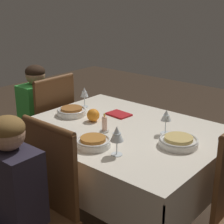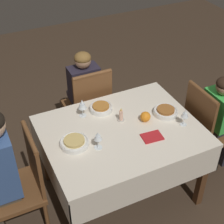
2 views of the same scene
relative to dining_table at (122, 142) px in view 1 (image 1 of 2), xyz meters
The scene contains 14 objects.
dining_table is the anchor object (origin of this frame).
chair_north 0.73m from the dining_table, 90.28° to the left, with size 0.42×0.43×0.96m.
chair_east 0.87m from the dining_table, ahead, with size 0.43×0.42×0.96m.
person_child_dark 0.89m from the dining_table, 90.23° to the left, with size 0.30×0.33×1.06m.
person_child_green 1.04m from the dining_table, ahead, with size 0.33×0.30×1.03m.
bowl_west 0.43m from the dining_table, behind, with size 0.23×0.23×0.06m.
wine_glass_west 0.35m from the dining_table, 155.98° to the right, with size 0.06×0.06×0.16m.
bowl_north 0.34m from the dining_table, 97.72° to the left, with size 0.20×0.20×0.06m.
wine_glass_north 0.44m from the dining_table, 124.66° to the left, with size 0.07×0.07×0.17m.
bowl_east 0.46m from the dining_table, ahead, with size 0.21×0.21×0.06m.
wine_glass_east 0.57m from the dining_table, 18.25° to the right, with size 0.06×0.06×0.16m.
candle_centerpiece 0.19m from the dining_table, 65.08° to the left, with size 0.06×0.06×0.13m.
orange_fruit 0.27m from the dining_table, ahead, with size 0.09×0.09×0.09m, color orange.
napkin_red_folded 0.28m from the dining_table, 46.81° to the right, with size 0.17×0.13×0.01m.
Camera 1 is at (-1.28, 1.61, 1.58)m, focal length 55.00 mm.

